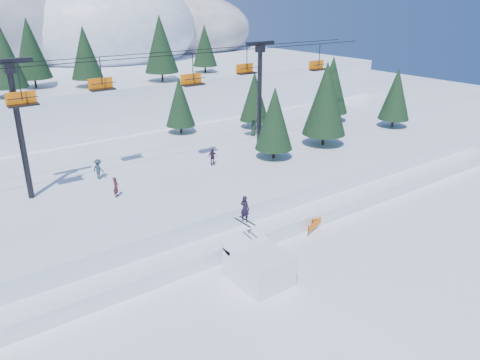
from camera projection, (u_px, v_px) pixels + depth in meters
ground at (276, 297)px, 27.81m from camera, size 160.00×160.00×0.00m
mid_shelf at (142, 186)px, 40.85m from camera, size 70.00×22.00×2.50m
berm at (204, 237)px, 33.61m from camera, size 70.00×6.00×1.10m
jump_kicker at (258, 264)px, 29.18m from camera, size 3.00×4.28×5.22m
chairlift at (156, 91)px, 38.99m from camera, size 46.00×3.21×10.28m
conifer_stand at (154, 120)px, 40.43m from camera, size 62.07×17.13×8.56m
distant_skiers at (136, 167)px, 39.25m from camera, size 32.99×9.35×1.73m
banner_near at (317, 223)px, 35.71m from camera, size 2.71×0.96×0.90m
banner_far at (323, 218)px, 36.56m from camera, size 2.84×0.39×0.90m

